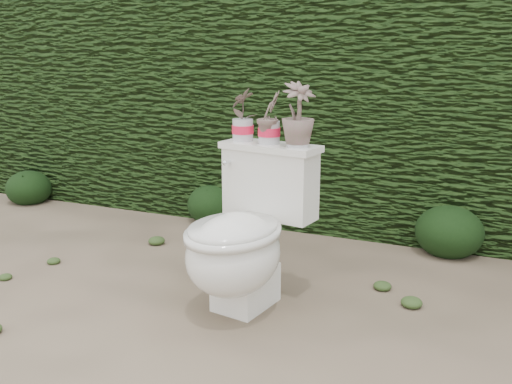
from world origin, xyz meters
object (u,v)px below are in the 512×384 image
at_px(toilet, 243,238).
at_px(potted_plant_center, 269,119).
at_px(potted_plant_left, 243,116).
at_px(potted_plant_right, 298,116).

xyz_separation_m(toilet, potted_plant_center, (0.04, 0.24, 0.54)).
distance_m(potted_plant_left, potted_plant_right, 0.32).
height_order(toilet, potted_plant_left, potted_plant_left).
relative_size(toilet, potted_plant_left, 3.09).
bearing_deg(potted_plant_right, potted_plant_left, 118.69).
relative_size(toilet, potted_plant_center, 3.20).
relative_size(potted_plant_center, potted_plant_right, 0.84).
bearing_deg(potted_plant_center, toilet, -177.73).
bearing_deg(potted_plant_right, potted_plant_center, 118.69).
distance_m(potted_plant_center, potted_plant_right, 0.16).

